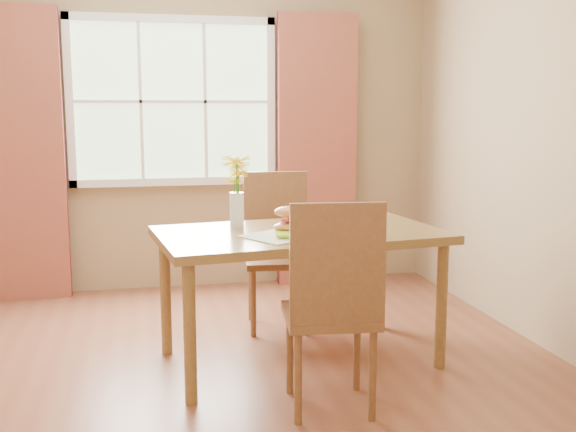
% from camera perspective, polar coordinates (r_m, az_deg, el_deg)
% --- Properties ---
extents(room, '(4.24, 3.84, 2.74)m').
position_cam_1_polar(room, '(3.58, -8.10, 7.42)').
color(room, brown).
rests_on(room, ground).
extents(window, '(1.62, 0.06, 1.32)m').
position_cam_1_polar(window, '(5.44, -9.70, 9.52)').
color(window, '#B3DFA9').
rests_on(window, room).
extents(curtain_left, '(0.65, 0.08, 2.20)m').
position_cam_1_polar(curtain_left, '(5.43, -21.79, 4.77)').
color(curtain_left, maroon).
rests_on(curtain_left, room).
extents(curtain_right, '(0.65, 0.08, 2.20)m').
position_cam_1_polar(curtain_right, '(5.54, 2.48, 5.49)').
color(curtain_right, maroon).
rests_on(curtain_right, room).
extents(dining_table, '(1.67, 1.07, 0.77)m').
position_cam_1_polar(dining_table, '(3.81, 1.01, -2.42)').
color(dining_table, brown).
rests_on(dining_table, room).
extents(chair_near, '(0.48, 0.48, 1.04)m').
position_cam_1_polar(chair_near, '(3.17, 3.85, -7.05)').
color(chair_near, brown).
rests_on(chair_near, room).
extents(chair_far, '(0.47, 0.47, 1.03)m').
position_cam_1_polar(chair_far, '(4.51, -0.96, -2.22)').
color(chair_far, brown).
rests_on(chair_far, room).
extents(placemat, '(0.56, 0.51, 0.01)m').
position_cam_1_polar(placemat, '(3.65, -0.07, -1.62)').
color(placemat, beige).
rests_on(placemat, dining_table).
extents(plate, '(0.29, 0.29, 0.01)m').
position_cam_1_polar(plate, '(3.64, 0.89, -1.49)').
color(plate, '#9FD034').
rests_on(plate, placemat).
extents(croissant_sandwich, '(0.20, 0.14, 0.14)m').
position_cam_1_polar(croissant_sandwich, '(3.68, 0.21, -0.23)').
color(croissant_sandwich, '#E49E4E').
rests_on(croissant_sandwich, plate).
extents(water_glass, '(0.07, 0.07, 0.11)m').
position_cam_1_polar(water_glass, '(3.79, 5.51, -0.51)').
color(water_glass, silver).
rests_on(water_glass, dining_table).
extents(flower_vase, '(0.17, 0.17, 0.42)m').
position_cam_1_polar(flower_vase, '(3.88, -4.37, 2.84)').
color(flower_vase, silver).
rests_on(flower_vase, dining_table).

